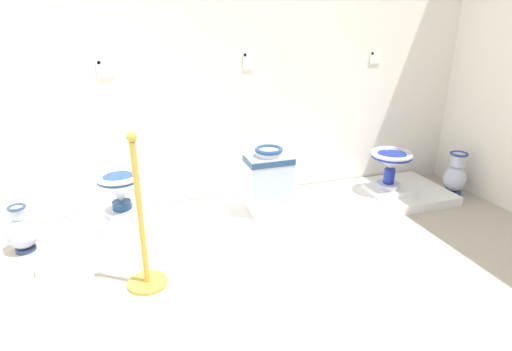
{
  "coord_description": "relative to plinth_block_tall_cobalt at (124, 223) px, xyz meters",
  "views": [
    {
      "loc": [
        1.0,
        -0.73,
        1.75
      ],
      "look_at": [
        2.08,
        2.5,
        0.42
      ],
      "focal_mm": 29.67,
      "sensor_mm": 36.0,
      "label": 1
    }
  ],
  "objects": [
    {
      "name": "ground_plane",
      "position": [
        1.23,
        -1.59,
        -0.18
      ],
      "size": [
        6.37,
        5.71,
        0.02
      ],
      "primitive_type": "cube",
      "color": "#B2A899"
    },
    {
      "name": "info_placard_first",
      "position": [
        -0.0,
        0.46,
        1.16
      ],
      "size": [
        0.13,
        0.01,
        0.14
      ],
      "color": "white"
    },
    {
      "name": "antique_toilet_rightmost",
      "position": [
        1.23,
        0.01,
        0.28
      ],
      "size": [
        0.39,
        0.26,
        0.44
      ],
      "color": "silver",
      "rests_on": "plinth_block_rightmost"
    },
    {
      "name": "decorative_vase_spare",
      "position": [
        3.22,
        -0.05,
        0.02
      ],
      "size": [
        0.22,
        0.22,
        0.44
      ],
      "color": "navy",
      "rests_on": "ground_plane"
    },
    {
      "name": "plinth_block_rightmost",
      "position": [
        1.23,
        0.01,
        -0.01
      ],
      "size": [
        0.34,
        0.31,
        0.14
      ],
      "primitive_type": "cube",
      "color": "white",
      "rests_on": "display_platform"
    },
    {
      "name": "plinth_block_squat_floral",
      "position": [
        2.48,
        0.03,
        -0.06
      ],
      "size": [
        0.39,
        0.35,
        0.05
      ],
      "primitive_type": "cube",
      "color": "white",
      "rests_on": "display_platform"
    },
    {
      "name": "wall_back",
      "position": [
        1.23,
        0.49,
        1.4
      ],
      "size": [
        4.57,
        0.06,
        3.14
      ],
      "primitive_type": "cube",
      "color": "white",
      "rests_on": "ground_plane"
    },
    {
      "name": "info_placard_second",
      "position": [
        1.19,
        0.46,
        1.17
      ],
      "size": [
        0.09,
        0.01,
        0.15
      ],
      "color": "white"
    },
    {
      "name": "antique_toilet_tall_cobalt",
      "position": [
        0.0,
        0.0,
        0.3
      ],
      "size": [
        0.34,
        0.34,
        0.34
      ],
      "color": "silver",
      "rests_on": "plinth_block_tall_cobalt"
    },
    {
      "name": "plinth_block_tall_cobalt",
      "position": [
        0.0,
        0.0,
        0.0
      ],
      "size": [
        0.28,
        0.35,
        0.17
      ],
      "primitive_type": "cube",
      "color": "white",
      "rests_on": "display_platform"
    },
    {
      "name": "antique_toilet_squat_floral",
      "position": [
        2.48,
        0.03,
        0.23
      ],
      "size": [
        0.4,
        0.4,
        0.37
      ],
      "color": "silver",
      "rests_on": "plinth_block_squat_floral"
    },
    {
      "name": "stanchion_post_near_left",
      "position": [
        0.11,
        -0.63,
        0.14
      ],
      "size": [
        0.27,
        0.27,
        1.08
      ],
      "color": "gold",
      "rests_on": "ground_plane"
    },
    {
      "name": "display_platform",
      "position": [
        1.23,
        0.06,
        -0.13
      ],
      "size": [
        3.71,
        0.76,
        0.09
      ],
      "primitive_type": "cube",
      "color": "white",
      "rests_on": "ground_plane"
    },
    {
      "name": "info_placard_third",
      "position": [
        2.48,
        0.46,
        1.16
      ],
      "size": [
        0.12,
        0.01,
        0.12
      ],
      "color": "white"
    },
    {
      "name": "decorative_vase_corner",
      "position": [
        -0.75,
        0.11,
        -0.01
      ],
      "size": [
        0.23,
        0.23,
        0.38
      ],
      "color": "navy",
      "rests_on": "ground_plane"
    }
  ]
}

